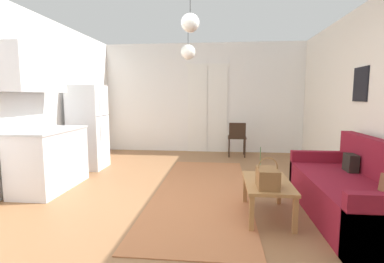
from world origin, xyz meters
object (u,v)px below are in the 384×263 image
Objects in this scene: bamboo_vase at (260,172)px; pendant_lamp_near at (190,23)px; coffee_table at (267,186)px; refrigerator at (88,127)px; accent_chair at (237,137)px; handbag at (268,178)px; couch at (355,194)px; pendant_lamp_far at (188,52)px.

pendant_lamp_near is at bearing 174.01° from bamboo_vase.
refrigerator is at bearing 147.64° from coffee_table.
bamboo_vase reaches higher than accent_chair.
refrigerator reaches higher than handbag.
couch is 2.18× the size of coffee_table.
couch reaches higher than coffee_table.
accent_chair is 2.50m from pendant_lamp_far.
coffee_table is 3.71m from refrigerator.
refrigerator is (-3.11, 1.97, 0.45)m from coffee_table.
bamboo_vase is at bearing -5.99° from pendant_lamp_near.
handbag is 0.58× the size of pendant_lamp_near.
pendant_lamp_far is at bearing 97.57° from pendant_lamp_near.
pendant_lamp_near is at bearing -82.43° from pendant_lamp_far.
refrigerator reaches higher than bamboo_vase.
handbag is 3.79m from refrigerator.
pendant_lamp_near reaches higher than accent_chair.
pendant_lamp_far is at bearing 118.44° from handbag.
accent_chair is (-1.18, 3.32, 0.19)m from couch.
coffee_table is at bearing -34.98° from bamboo_vase.
pendant_lamp_near is at bearing 157.21° from handbag.
refrigerator is (-3.08, 2.20, 0.28)m from handbag.
accent_chair is 3.75m from pendant_lamp_near.
coffee_table is at bearing 93.62° from accent_chair.
handbag is at bearing 92.82° from accent_chair.
pendant_lamp_near is 1.68m from pendant_lamp_far.
couch is at bearing -25.04° from refrigerator.
couch reaches higher than bamboo_vase.
refrigerator is (-4.11, 1.92, 0.52)m from couch.
bamboo_vase is (-1.08, 0.01, 0.22)m from couch.
refrigerator is at bearing 140.22° from pendant_lamp_near.
accent_chair is 1.20× the size of pendant_lamp_far.
couch is 5.01× the size of bamboo_vase.
coffee_table is 1.57× the size of pendant_lamp_near.
coffee_table is 1.35× the size of pendant_lamp_far.
pendant_lamp_near reaches higher than refrigerator.
couch is 2.75m from pendant_lamp_near.
handbag is at bearing -22.79° from pendant_lamp_near.
accent_chair is at bearing 109.57° from couch.
pendant_lamp_near is (-0.84, 0.09, 1.74)m from bamboo_vase.
pendant_lamp_far reaches higher than coffee_table.
couch reaches higher than handbag.
bamboo_vase is 1.19× the size of handbag.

